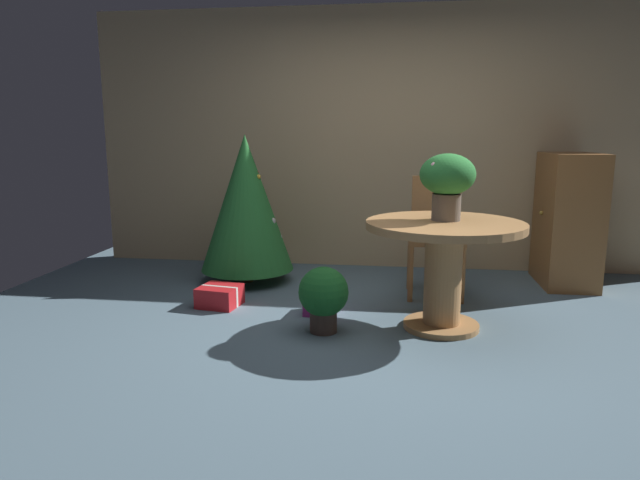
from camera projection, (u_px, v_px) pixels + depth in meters
name	position (u px, v px, depth m)	size (l,w,h in m)	color
ground_plane	(375.00, 340.00, 3.79)	(6.60, 6.60, 0.00)	slate
back_wall_panel	(386.00, 140.00, 5.69)	(6.00, 0.10, 2.60)	tan
round_dining_table	(444.00, 255.00, 3.93)	(1.10, 1.10, 0.77)	#B27F4C
flower_vase	(447.00, 179.00, 3.89)	(0.38, 0.38, 0.46)	#665B51
wooden_chair_far	(436.00, 229.00, 4.79)	(0.46, 0.43, 1.01)	#9E6B3D
holiday_tree	(246.00, 203.00, 5.14)	(0.85, 0.85, 1.36)	brown
gift_box_red	(220.00, 296.00, 4.53)	(0.35, 0.34, 0.16)	red
gift_box_purple	(318.00, 305.00, 4.35)	(0.21, 0.27, 0.13)	#9E287A
wooden_cabinet	(568.00, 220.00, 5.09)	(0.48, 0.74, 1.20)	brown
potted_plant	(323.00, 295.00, 3.90)	(0.35, 0.35, 0.47)	#4C382D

